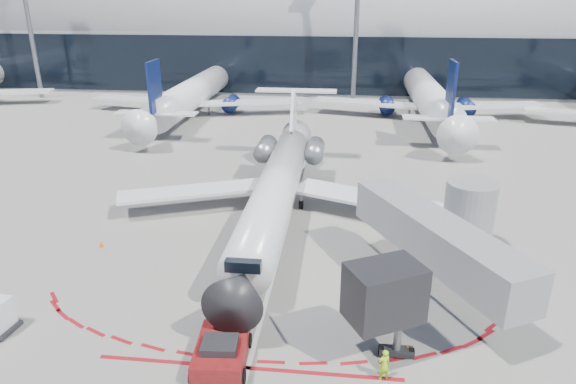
# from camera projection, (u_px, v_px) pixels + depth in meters

# --- Properties ---
(ground) EXTENTS (260.00, 260.00, 0.00)m
(ground) POSITION_uv_depth(u_px,v_px,m) (280.00, 250.00, 33.88)
(ground) COLOR slate
(ground) RESTS_ON ground
(apron_centerline) EXTENTS (0.25, 40.00, 0.01)m
(apron_centerline) POSITION_uv_depth(u_px,v_px,m) (284.00, 237.00, 35.73)
(apron_centerline) COLOR silver
(apron_centerline) RESTS_ON ground
(apron_stop_bar) EXTENTS (14.00, 0.25, 0.01)m
(apron_stop_bar) POSITION_uv_depth(u_px,v_px,m) (248.00, 368.00, 23.24)
(apron_stop_bar) COLOR maroon
(apron_stop_bar) RESTS_ON ground
(terminal_building) EXTENTS (150.00, 24.15, 24.00)m
(terminal_building) POSITION_uv_depth(u_px,v_px,m) (326.00, 37.00, 90.93)
(terminal_building) COLOR gray
(terminal_building) RESTS_ON ground
(jet_bridge) EXTENTS (10.03, 15.20, 4.90)m
(jet_bridge) POSITION_uv_depth(u_px,v_px,m) (445.00, 237.00, 28.98)
(jet_bridge) COLOR gray
(jet_bridge) RESTS_ON ground
(light_mast_west) EXTENTS (0.70, 0.70, 25.00)m
(light_mast_west) POSITION_uv_depth(u_px,v_px,m) (28.00, 16.00, 78.47)
(light_mast_west) COLOR slate
(light_mast_west) RESTS_ON ground
(light_mast_centre) EXTENTS (0.70, 0.70, 25.00)m
(light_mast_centre) POSITION_uv_depth(u_px,v_px,m) (357.00, 18.00, 73.25)
(light_mast_centre) COLOR slate
(light_mast_centre) RESTS_ON ground
(regional_jet) EXTENTS (24.90, 30.71, 7.69)m
(regional_jet) POSITION_uv_depth(u_px,v_px,m) (278.00, 184.00, 38.24)
(regional_jet) COLOR silver
(regional_jet) RESTS_ON ground
(pushback_tug) EXTENTS (2.67, 5.78, 1.48)m
(pushback_tug) POSITION_uv_depth(u_px,v_px,m) (222.00, 352.00, 23.27)
(pushback_tug) COLOR #570E0C
(pushback_tug) RESTS_ON ground
(ramp_worker) EXTENTS (0.67, 0.58, 1.56)m
(ramp_worker) POSITION_uv_depth(u_px,v_px,m) (384.00, 365.00, 22.29)
(ramp_worker) COLOR #A6E818
(ramp_worker) RESTS_ON ground
(safety_cone_left) EXTENTS (0.32, 0.32, 0.44)m
(safety_cone_left) POSITION_uv_depth(u_px,v_px,m) (101.00, 244.00, 34.19)
(safety_cone_left) COLOR #FF5505
(safety_cone_left) RESTS_ON ground
(safety_cone_right) EXTENTS (0.38, 0.38, 0.52)m
(safety_cone_right) POSITION_uv_depth(u_px,v_px,m) (407.00, 350.00, 24.04)
(safety_cone_right) COLOR #FF5505
(safety_cone_right) RESTS_ON ground
(bg_airliner_1) EXTENTS (34.67, 36.71, 11.22)m
(bg_airliner_1) POSITION_uv_depth(u_px,v_px,m) (193.00, 72.00, 70.50)
(bg_airliner_1) COLOR silver
(bg_airliner_1) RESTS_ON ground
(bg_airliner_2) EXTENTS (36.09, 38.21, 11.67)m
(bg_airliner_2) POSITION_uv_depth(u_px,v_px,m) (429.00, 73.00, 68.11)
(bg_airliner_2) COLOR silver
(bg_airliner_2) RESTS_ON ground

